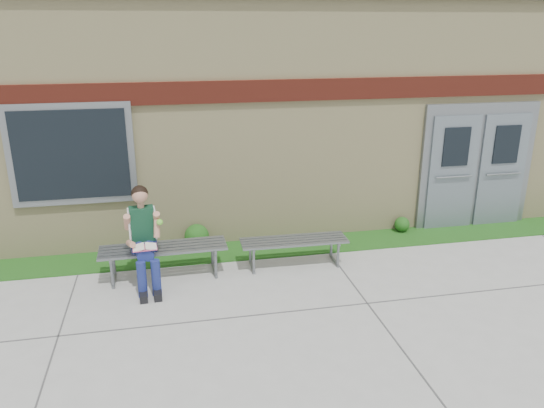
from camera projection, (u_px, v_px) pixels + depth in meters
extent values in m
plane|color=#9E9E99|center=(306.00, 331.00, 6.58)|extent=(80.00, 80.00, 0.00)
cube|color=#224D14|center=(266.00, 248.00, 8.98)|extent=(16.00, 0.80, 0.02)
cube|color=beige|center=(236.00, 103.00, 11.50)|extent=(16.00, 6.00, 4.00)
cube|color=maroon|center=(261.00, 91.00, 8.49)|extent=(16.00, 0.06, 0.35)
cube|color=slate|center=(72.00, 155.00, 8.20)|extent=(1.90, 0.08, 1.60)
cube|color=black|center=(71.00, 155.00, 8.17)|extent=(1.70, 0.04, 1.40)
cube|color=slate|center=(476.00, 166.00, 9.71)|extent=(2.20, 0.08, 2.30)
cube|color=slate|center=(452.00, 173.00, 9.60)|extent=(0.92, 0.06, 2.10)
cube|color=slate|center=(502.00, 170.00, 9.79)|extent=(0.92, 0.06, 2.10)
cube|color=slate|center=(163.00, 248.00, 7.86)|extent=(1.88, 0.56, 0.04)
cube|color=slate|center=(113.00, 268.00, 7.80)|extent=(0.06, 0.52, 0.42)
cube|color=slate|center=(214.00, 259.00, 8.09)|extent=(0.06, 0.52, 0.42)
cube|color=slate|center=(294.00, 240.00, 8.26)|extent=(1.67, 0.50, 0.03)
cube|color=slate|center=(252.00, 257.00, 8.21)|extent=(0.05, 0.46, 0.38)
cube|color=slate|center=(334.00, 250.00, 8.46)|extent=(0.05, 0.46, 0.38)
cube|color=navy|center=(144.00, 244.00, 7.73)|extent=(0.38, 0.28, 0.17)
cube|color=#0E3519|center=(142.00, 223.00, 7.60)|extent=(0.36, 0.24, 0.49)
sphere|color=tan|center=(140.00, 195.00, 7.46)|extent=(0.24, 0.24, 0.22)
sphere|color=black|center=(140.00, 193.00, 7.47)|extent=(0.25, 0.25, 0.24)
cylinder|color=navy|center=(138.00, 251.00, 7.45)|extent=(0.19, 0.46, 0.16)
cylinder|color=navy|center=(152.00, 250.00, 7.50)|extent=(0.19, 0.46, 0.16)
cylinder|color=navy|center=(142.00, 280.00, 7.32)|extent=(0.13, 0.13, 0.53)
cylinder|color=navy|center=(156.00, 278.00, 7.37)|extent=(0.13, 0.13, 0.53)
cube|color=black|center=(143.00, 296.00, 7.32)|extent=(0.13, 0.29, 0.11)
cube|color=black|center=(158.00, 294.00, 7.37)|extent=(0.13, 0.29, 0.11)
cylinder|color=tan|center=(127.00, 222.00, 7.47)|extent=(0.11, 0.24, 0.28)
cylinder|color=tan|center=(157.00, 219.00, 7.58)|extent=(0.11, 0.24, 0.28)
cube|color=white|center=(145.00, 247.00, 7.32)|extent=(0.35, 0.26, 0.02)
cube|color=#D24E79|center=(145.00, 248.00, 7.32)|extent=(0.35, 0.27, 0.01)
sphere|color=#6CD639|center=(160.00, 222.00, 7.45)|extent=(0.09, 0.09, 0.09)
sphere|color=#224D14|center=(197.00, 236.00, 8.93)|extent=(0.41, 0.41, 0.41)
sphere|color=#224D14|center=(402.00, 224.00, 9.66)|extent=(0.27, 0.27, 0.27)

